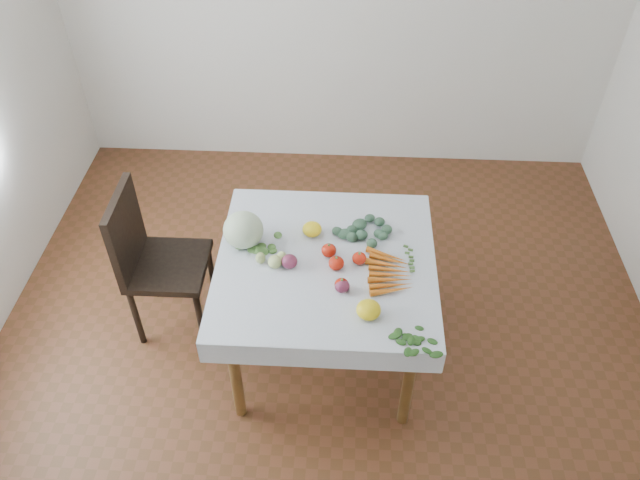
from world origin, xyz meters
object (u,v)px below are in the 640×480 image
object	(u,v)px
table	(326,274)
heirloom_back	(312,229)
cabbage	(243,230)
carrot_bunch	(389,272)
chair	(150,255)

from	to	relation	value
table	heirloom_back	size ratio (longest dim) A/B	9.62
cabbage	heirloom_back	distance (m)	0.37
cabbage	table	bearing A→B (deg)	-13.88
table	cabbage	xyz separation A→B (m)	(-0.44, 0.11, 0.20)
table	cabbage	distance (m)	0.49
table	carrot_bunch	distance (m)	0.35
cabbage	carrot_bunch	distance (m)	0.78
chair	cabbage	distance (m)	0.65
chair	heirloom_back	xyz separation A→B (m)	(0.92, 0.00, 0.24)
chair	heirloom_back	world-z (taller)	chair
table	carrot_bunch	size ratio (longest dim) A/B	2.92
heirloom_back	chair	bearing A→B (deg)	-179.87
chair	cabbage	world-z (taller)	chair
cabbage	heirloom_back	world-z (taller)	cabbage
heirloom_back	carrot_bunch	xyz separation A→B (m)	(0.40, -0.28, -0.02)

